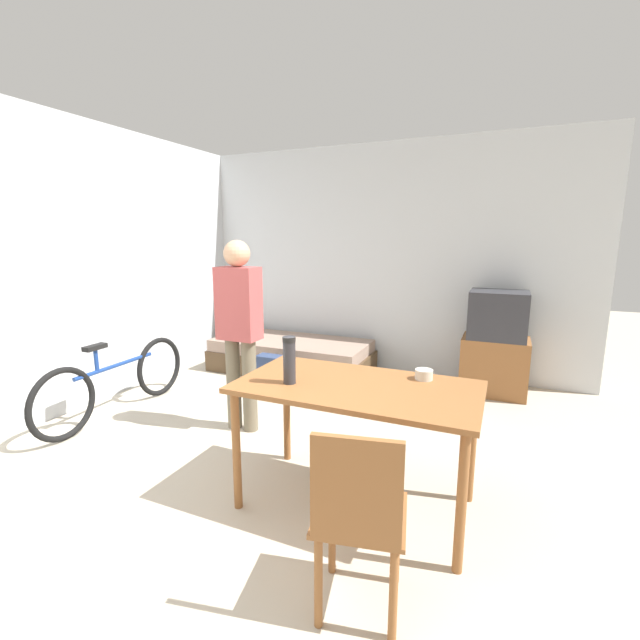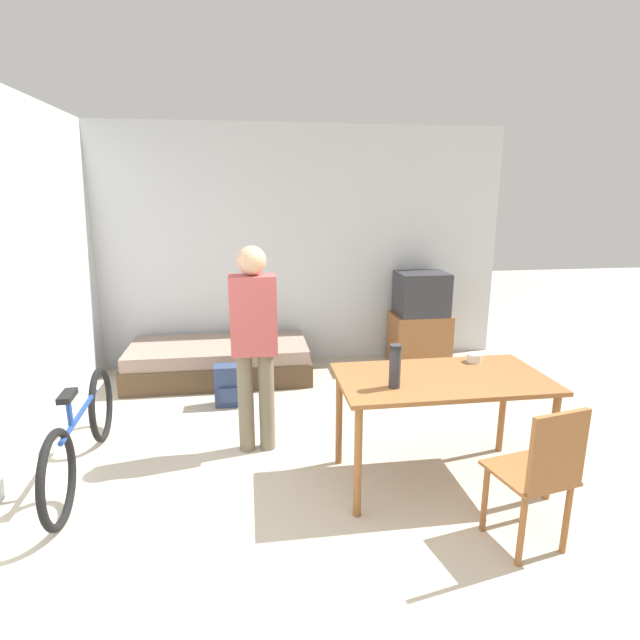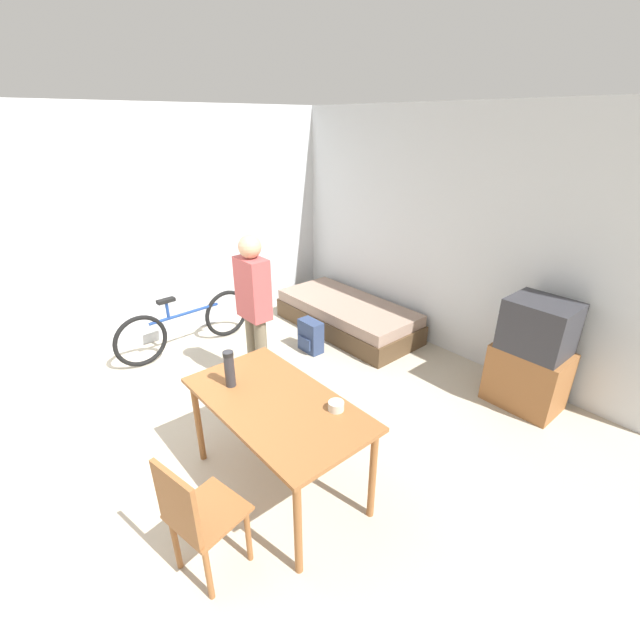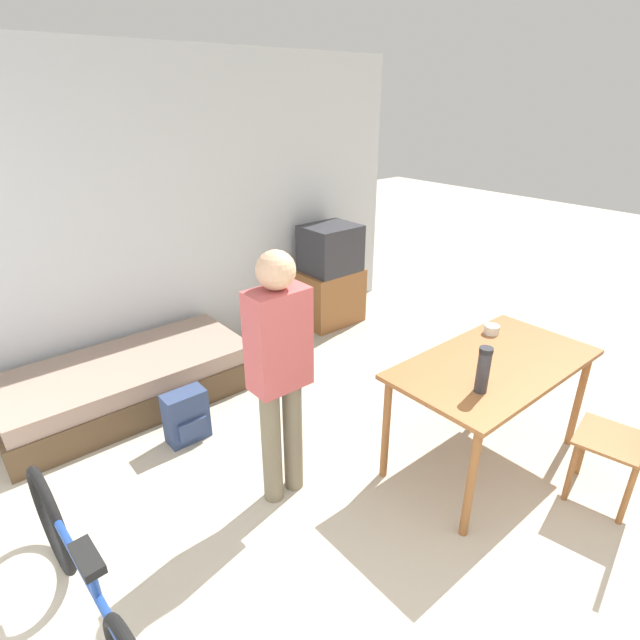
{
  "view_description": "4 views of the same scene",
  "coord_description": "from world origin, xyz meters",
  "px_view_note": "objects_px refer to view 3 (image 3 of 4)",
  "views": [
    {
      "loc": [
        1.6,
        -1.26,
        1.61
      ],
      "look_at": [
        0.13,
        2.09,
        0.91
      ],
      "focal_mm": 24.0,
      "sensor_mm": 36.0,
      "label": 1
    },
    {
      "loc": [
        -0.42,
        -1.97,
        1.96
      ],
      "look_at": [
        0.17,
        2.06,
        0.92
      ],
      "focal_mm": 28.0,
      "sensor_mm": 36.0,
      "label": 2
    },
    {
      "loc": [
        2.88,
        -0.34,
        2.53
      ],
      "look_at": [
        0.25,
        1.92,
        0.9
      ],
      "focal_mm": 24.0,
      "sensor_mm": 36.0,
      "label": 3
    },
    {
      "loc": [
        -1.79,
        -0.4,
        2.33
      ],
      "look_at": [
        0.17,
        1.94,
        0.93
      ],
      "focal_mm": 28.0,
      "sensor_mm": 36.0,
      "label": 4
    }
  ],
  "objects_px": {
    "daybed": "(347,316)",
    "tv": "(532,357)",
    "person_standing": "(254,304)",
    "thermos_flask": "(229,367)",
    "dining_table": "(277,411)",
    "backpack": "(310,336)",
    "wooden_chair": "(195,515)",
    "mate_bowl": "(336,406)",
    "bicycle": "(186,325)"
  },
  "relations": [
    {
      "from": "daybed",
      "to": "bicycle",
      "type": "distance_m",
      "value": 2.02
    },
    {
      "from": "tv",
      "to": "dining_table",
      "type": "height_order",
      "value": "tv"
    },
    {
      "from": "dining_table",
      "to": "wooden_chair",
      "type": "height_order",
      "value": "wooden_chair"
    },
    {
      "from": "daybed",
      "to": "tv",
      "type": "height_order",
      "value": "tv"
    },
    {
      "from": "person_standing",
      "to": "mate_bowl",
      "type": "relative_size",
      "value": 15.02
    },
    {
      "from": "daybed",
      "to": "dining_table",
      "type": "distance_m",
      "value": 2.8
    },
    {
      "from": "bicycle",
      "to": "backpack",
      "type": "distance_m",
      "value": 1.48
    },
    {
      "from": "person_standing",
      "to": "thermos_flask",
      "type": "relative_size",
      "value": 5.7
    },
    {
      "from": "daybed",
      "to": "bicycle",
      "type": "height_order",
      "value": "bicycle"
    },
    {
      "from": "mate_bowl",
      "to": "tv",
      "type": "bearing_deg",
      "value": 80.49
    },
    {
      "from": "dining_table",
      "to": "backpack",
      "type": "height_order",
      "value": "dining_table"
    },
    {
      "from": "bicycle",
      "to": "thermos_flask",
      "type": "relative_size",
      "value": 6.08
    },
    {
      "from": "bicycle",
      "to": "thermos_flask",
      "type": "distance_m",
      "value": 2.23
    },
    {
      "from": "mate_bowl",
      "to": "backpack",
      "type": "bearing_deg",
      "value": 145.15
    },
    {
      "from": "person_standing",
      "to": "thermos_flask",
      "type": "bearing_deg",
      "value": -41.41
    },
    {
      "from": "dining_table",
      "to": "backpack",
      "type": "relative_size",
      "value": 3.56
    },
    {
      "from": "daybed",
      "to": "tv",
      "type": "xyz_separation_m",
      "value": [
        2.3,
        0.16,
        0.33
      ]
    },
    {
      "from": "daybed",
      "to": "backpack",
      "type": "distance_m",
      "value": 0.75
    },
    {
      "from": "wooden_chair",
      "to": "person_standing",
      "type": "xyz_separation_m",
      "value": [
        -1.5,
        1.39,
        0.43
      ]
    },
    {
      "from": "daybed",
      "to": "mate_bowl",
      "type": "xyz_separation_m",
      "value": [
        1.94,
        -1.99,
        0.61
      ]
    },
    {
      "from": "thermos_flask",
      "to": "mate_bowl",
      "type": "bearing_deg",
      "value": 28.42
    },
    {
      "from": "person_standing",
      "to": "daybed",
      "type": "bearing_deg",
      "value": 102.78
    },
    {
      "from": "dining_table",
      "to": "wooden_chair",
      "type": "distance_m",
      "value": 0.83
    },
    {
      "from": "wooden_chair",
      "to": "person_standing",
      "type": "distance_m",
      "value": 2.09
    },
    {
      "from": "bicycle",
      "to": "wooden_chair",
      "type": "bearing_deg",
      "value": -23.42
    },
    {
      "from": "daybed",
      "to": "wooden_chair",
      "type": "distance_m",
      "value": 3.55
    },
    {
      "from": "bicycle",
      "to": "backpack",
      "type": "height_order",
      "value": "bicycle"
    },
    {
      "from": "tv",
      "to": "backpack",
      "type": "distance_m",
      "value": 2.36
    },
    {
      "from": "dining_table",
      "to": "bicycle",
      "type": "bearing_deg",
      "value": 170.44
    },
    {
      "from": "daybed",
      "to": "backpack",
      "type": "xyz_separation_m",
      "value": [
        0.14,
        -0.74,
        0.0
      ]
    },
    {
      "from": "daybed",
      "to": "thermos_flask",
      "type": "relative_size",
      "value": 6.9
    },
    {
      "from": "tv",
      "to": "backpack",
      "type": "relative_size",
      "value": 2.75
    },
    {
      "from": "daybed",
      "to": "mate_bowl",
      "type": "distance_m",
      "value": 2.84
    },
    {
      "from": "daybed",
      "to": "person_standing",
      "type": "bearing_deg",
      "value": -77.22
    },
    {
      "from": "bicycle",
      "to": "person_standing",
      "type": "distance_m",
      "value": 1.38
    },
    {
      "from": "tv",
      "to": "person_standing",
      "type": "relative_size",
      "value": 0.68
    },
    {
      "from": "tv",
      "to": "mate_bowl",
      "type": "bearing_deg",
      "value": -99.51
    },
    {
      "from": "wooden_chair",
      "to": "daybed",
      "type": "bearing_deg",
      "value": 121.88
    },
    {
      "from": "daybed",
      "to": "bicycle",
      "type": "xyz_separation_m",
      "value": [
        -0.85,
        -1.83,
        0.12
      ]
    },
    {
      "from": "tv",
      "to": "mate_bowl",
      "type": "xyz_separation_m",
      "value": [
        -0.36,
        -2.15,
        0.28
      ]
    },
    {
      "from": "person_standing",
      "to": "thermos_flask",
      "type": "height_order",
      "value": "person_standing"
    },
    {
      "from": "wooden_chair",
      "to": "thermos_flask",
      "type": "distance_m",
      "value": 1.0
    },
    {
      "from": "bicycle",
      "to": "mate_bowl",
      "type": "height_order",
      "value": "mate_bowl"
    },
    {
      "from": "tv",
      "to": "wooden_chair",
      "type": "xyz_separation_m",
      "value": [
        -0.43,
        -3.17,
        -0.03
      ]
    },
    {
      "from": "dining_table",
      "to": "mate_bowl",
      "type": "relative_size",
      "value": 13.15
    },
    {
      "from": "daybed",
      "to": "wooden_chair",
      "type": "relative_size",
      "value": 2.19
    },
    {
      "from": "wooden_chair",
      "to": "bicycle",
      "type": "xyz_separation_m",
      "value": [
        -2.72,
        1.18,
        -0.18
      ]
    },
    {
      "from": "daybed",
      "to": "dining_table",
      "type": "relative_size",
      "value": 1.38
    },
    {
      "from": "mate_bowl",
      "to": "person_standing",
      "type": "bearing_deg",
      "value": 166.66
    },
    {
      "from": "wooden_chair",
      "to": "mate_bowl",
      "type": "distance_m",
      "value": 1.06
    }
  ]
}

